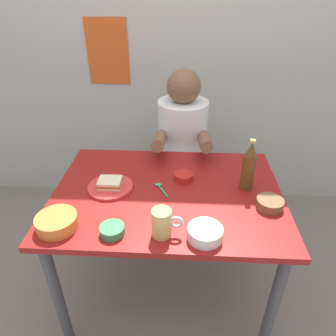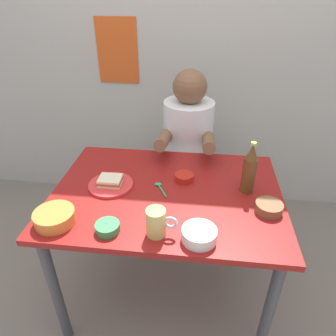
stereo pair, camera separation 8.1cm
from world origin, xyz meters
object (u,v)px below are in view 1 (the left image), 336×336
at_px(dining_table, 167,206).
at_px(sambal_bowl_red, 184,176).
at_px(plate_orange, 110,187).
at_px(beer_mug, 162,223).
at_px(sandwich, 110,183).
at_px(stool, 181,184).
at_px(person_seated, 182,132).
at_px(beer_bottle, 249,167).

relative_size(dining_table, sambal_bowl_red, 11.46).
xyz_separation_m(plate_orange, beer_mug, (0.28, -0.30, 0.05)).
height_order(beer_mug, sambal_bowl_red, beer_mug).
distance_m(beer_mug, sambal_bowl_red, 0.41).
xyz_separation_m(dining_table, sandwich, (-0.28, 0.01, 0.13)).
relative_size(dining_table, sandwich, 10.00).
bearing_deg(sandwich, sambal_bowl_red, 15.27).
height_order(stool, sandwich, sandwich).
bearing_deg(dining_table, person_seated, 84.09).
relative_size(stool, beer_mug, 3.57).
bearing_deg(beer_mug, sambal_bowl_red, 78.67).
xyz_separation_m(dining_table, sambal_bowl_red, (0.08, 0.11, 0.11)).
distance_m(dining_table, beer_mug, 0.33).
xyz_separation_m(person_seated, sambal_bowl_red, (0.01, -0.51, -0.01)).
height_order(dining_table, beer_bottle, beer_bottle).
relative_size(beer_mug, sambal_bowl_red, 1.31).
height_order(stool, person_seated, person_seated).
bearing_deg(sandwich, person_seated, 60.56).
bearing_deg(stool, plate_orange, -119.00).
bearing_deg(sambal_bowl_red, dining_table, -125.85).
xyz_separation_m(stool, plate_orange, (-0.34, -0.62, 0.40)).
bearing_deg(sandwich, beer_mug, -47.74).
height_order(person_seated, sandwich, person_seated).
distance_m(person_seated, sambal_bowl_red, 0.51).
xyz_separation_m(plate_orange, sambal_bowl_red, (0.36, 0.10, 0.01)).
bearing_deg(beer_bottle, plate_orange, -176.49).
bearing_deg(plate_orange, beer_bottle, 3.51).
bearing_deg(stool, sandwich, -119.00).
distance_m(stool, beer_bottle, 0.84).
bearing_deg(dining_table, plate_orange, 178.32).
bearing_deg(plate_orange, stool, 61.00).
distance_m(person_seated, beer_bottle, 0.66).
xyz_separation_m(dining_table, beer_mug, (-0.00, -0.30, 0.15)).
bearing_deg(beer_bottle, dining_table, -172.72).
distance_m(plate_orange, sambal_bowl_red, 0.37).
height_order(sandwich, beer_mug, beer_mug).
height_order(sandwich, sambal_bowl_red, sandwich).
relative_size(stool, plate_orange, 2.05).
bearing_deg(dining_table, stool, 84.20).
height_order(stool, beer_bottle, beer_bottle).
xyz_separation_m(beer_mug, beer_bottle, (0.39, 0.34, 0.06)).
height_order(dining_table, beer_mug, beer_mug).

